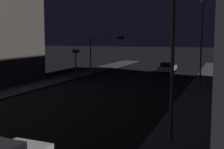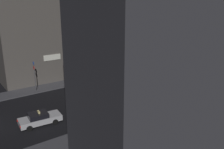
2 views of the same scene
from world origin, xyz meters
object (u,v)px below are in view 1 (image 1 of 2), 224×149
(traffic_light_left_kerb, at_px, (76,58))
(street_lamp_near_block, at_px, (173,45))
(traffic_light_overhead, at_px, (103,47))
(far_car, at_px, (168,68))
(street_lamp_far_block, at_px, (202,36))

(traffic_light_left_kerb, xyz_separation_m, street_lamp_near_block, (13.86, -18.32, 2.01))
(traffic_light_left_kerb, bearing_deg, traffic_light_overhead, 67.80)
(far_car, relative_size, street_lamp_far_block, 0.54)
(traffic_light_left_kerb, xyz_separation_m, street_lamp_far_block, (13.88, -1.48, 2.48))
(traffic_light_overhead, height_order, street_lamp_far_block, street_lamp_far_block)
(traffic_light_left_kerb, relative_size, street_lamp_far_block, 0.43)
(traffic_light_overhead, xyz_separation_m, street_lamp_far_block, (12.15, -5.72, 1.33))
(traffic_light_left_kerb, distance_m, street_lamp_far_block, 14.18)
(traffic_light_overhead, relative_size, street_lamp_far_block, 0.61)
(far_car, bearing_deg, traffic_light_overhead, -136.79)
(street_lamp_near_block, bearing_deg, traffic_light_overhead, 118.28)
(far_car, xyz_separation_m, traffic_light_overhead, (-6.93, -6.51, 2.97))
(far_car, bearing_deg, traffic_light_left_kerb, -128.86)
(far_car, xyz_separation_m, street_lamp_far_block, (5.22, -12.23, 4.30))
(far_car, height_order, street_lamp_near_block, street_lamp_near_block)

